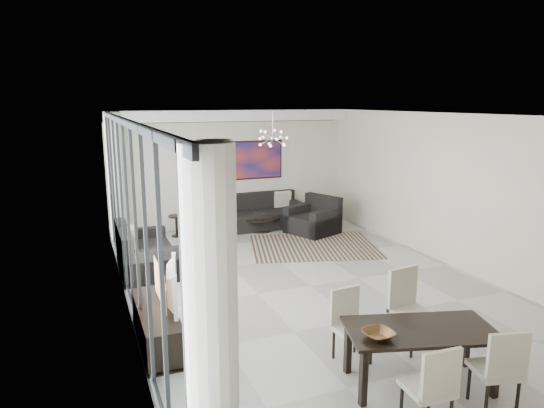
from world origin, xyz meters
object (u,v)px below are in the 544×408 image
television (167,285)px  dining_table (420,336)px  coffee_table (260,222)px  sofa_main (257,216)px  tv_console (157,326)px

television → dining_table: size_ratio=0.55×
coffee_table → sofa_main: size_ratio=0.43×
tv_console → dining_table: bearing=-38.3°
coffee_table → television: (-3.07, -4.84, 0.59)m
sofa_main → dining_table: (-0.69, -7.17, 0.31)m
coffee_table → dining_table: size_ratio=0.55×
sofa_main → tv_console: (-3.26, -5.14, -0.03)m
sofa_main → tv_console: size_ratio=1.42×
coffee_table → television: 5.77m
sofa_main → dining_table: sofa_main is taller
dining_table → tv_console: bearing=141.7°
coffee_table → sofa_main: 0.30m
coffee_table → tv_console: size_ratio=0.61×
television → coffee_table: bearing=-22.4°
coffee_table → sofa_main: (0.03, 0.29, 0.09)m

